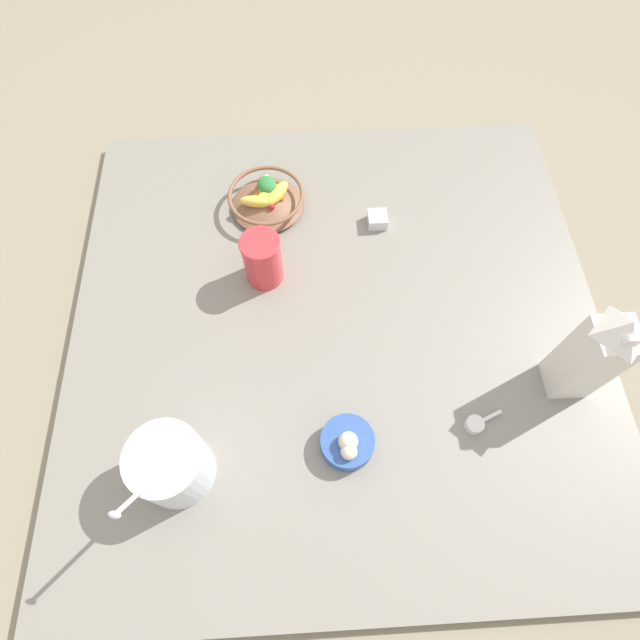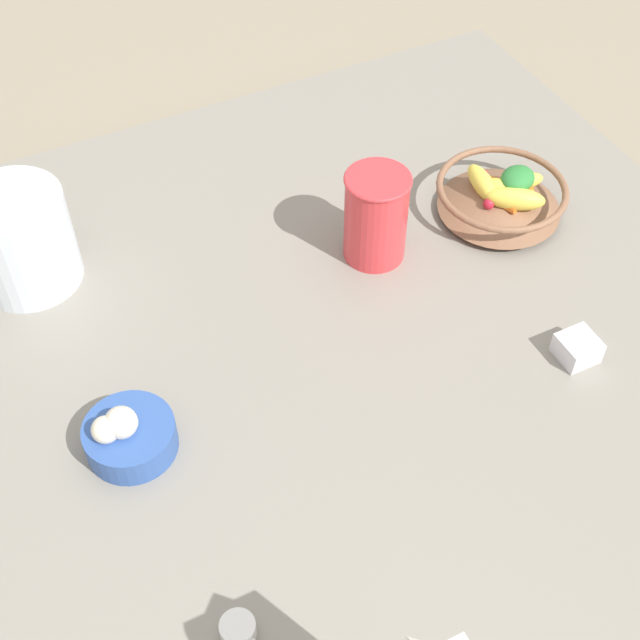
# 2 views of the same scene
# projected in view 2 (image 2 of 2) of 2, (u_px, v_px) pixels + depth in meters

# --- Properties ---
(ground_plane) EXTENTS (6.00, 6.00, 0.00)m
(ground_plane) POSITION_uv_depth(u_px,v_px,m) (343.00, 381.00, 1.13)
(ground_plane) COLOR gray
(countertop) EXTENTS (1.17, 1.17, 0.03)m
(countertop) POSITION_uv_depth(u_px,v_px,m) (344.00, 373.00, 1.12)
(countertop) COLOR gray
(countertop) RESTS_ON ground_plane
(fruit_bowl) EXTENTS (0.19, 0.19, 0.07)m
(fruit_bowl) POSITION_uv_depth(u_px,v_px,m) (502.00, 195.00, 1.27)
(fruit_bowl) COLOR brown
(fruit_bowl) RESTS_ON countertop
(yogurt_tub) EXTENTS (0.14, 0.18, 0.26)m
(yogurt_tub) POSITION_uv_depth(u_px,v_px,m) (18.00, 235.00, 1.15)
(yogurt_tub) COLOR silver
(yogurt_tub) RESTS_ON countertop
(drinking_cup) EXTENTS (0.09, 0.09, 0.13)m
(drinking_cup) POSITION_uv_depth(u_px,v_px,m) (376.00, 215.00, 1.18)
(drinking_cup) COLOR #DB383D
(drinking_cup) RESTS_ON countertop
(spice_jar) EXTENTS (0.05, 0.05, 0.03)m
(spice_jar) POSITION_uv_depth(u_px,v_px,m) (577.00, 349.00, 1.10)
(spice_jar) COLOR silver
(spice_jar) RESTS_ON countertop
(measuring_scoop) EXTENTS (0.08, 0.05, 0.02)m
(measuring_scoop) POSITION_uv_depth(u_px,v_px,m) (241.00, 632.00, 0.87)
(measuring_scoop) COLOR white
(measuring_scoop) RESTS_ON countertop
(garlic_bowl) EXTENTS (0.11, 0.11, 0.07)m
(garlic_bowl) POSITION_uv_depth(u_px,v_px,m) (129.00, 437.00, 1.00)
(garlic_bowl) COLOR #3356A3
(garlic_bowl) RESTS_ON countertop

